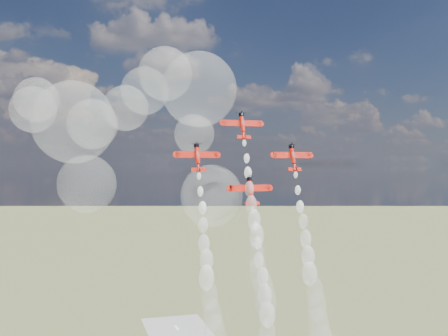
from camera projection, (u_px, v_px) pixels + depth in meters
plane_lead at (242, 125)px, 137.94m from camera, size 10.61×4.80×7.24m
plane_left at (197, 157)px, 131.25m from camera, size 10.61×4.80×7.24m
plane_right at (293, 157)px, 138.44m from camera, size 10.61×4.80×7.24m
plane_slot at (251, 190)px, 131.75m from camera, size 10.61×4.80×7.24m
smoke_trail_lead at (260, 269)px, 125.13m from camera, size 5.59×17.92×41.61m
smoke_trail_left at (211, 314)px, 118.27m from camera, size 6.06×18.39×42.54m
smoke_trail_right at (316, 306)px, 125.09m from camera, size 5.44×18.80×42.47m
drifted_smoke_cloud at (136, 121)px, 142.86m from camera, size 62.37×37.23×50.91m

